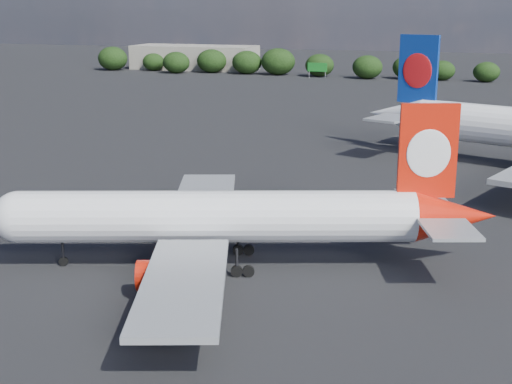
% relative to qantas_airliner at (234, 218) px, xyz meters
% --- Properties ---
extents(ground, '(500.00, 500.00, 0.00)m').
position_rel_qantas_airliner_xyz_m(ground, '(-12.51, 43.28, -4.25)').
color(ground, black).
rests_on(ground, ground).
extents(qantas_airliner, '(41.77, 40.10, 13.95)m').
position_rel_qantas_airliner_xyz_m(qantas_airliner, '(0.00, 0.00, 0.00)').
color(qantas_airliner, white).
rests_on(qantas_airliner, ground).
extents(terminal_building, '(42.00, 16.00, 8.00)m').
position_rel_qantas_airliner_xyz_m(terminal_building, '(-77.51, 175.28, -0.25)').
color(terminal_building, gray).
rests_on(terminal_building, ground).
extents(highway_sign, '(6.00, 0.30, 4.50)m').
position_rel_qantas_airliner_xyz_m(highway_sign, '(-30.51, 159.28, -1.12)').
color(highway_sign, '#15691E').
rests_on(highway_sign, ground).
extents(billboard_yellow, '(5.00, 0.30, 5.50)m').
position_rel_qantas_airliner_xyz_m(billboard_yellow, '(-0.51, 165.28, -0.38)').
color(billboard_yellow, gold).
rests_on(billboard_yellow, ground).
extents(horizon_treeline, '(208.00, 13.45, 9.35)m').
position_rel_qantas_airliner_xyz_m(horizon_treeline, '(2.88, 162.12, -0.39)').
color(horizon_treeline, black).
rests_on(horizon_treeline, ground).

